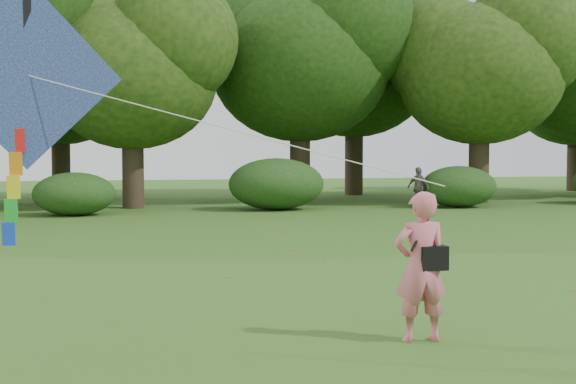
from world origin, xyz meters
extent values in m
plane|color=#265114|center=(0.00, 0.00, 0.00)|extent=(100.00, 100.00, 0.00)
imported|color=#DD6878|center=(0.27, -0.42, 0.81)|extent=(0.61, 0.42, 1.62)
imported|color=slate|center=(8.28, 17.28, 0.77)|extent=(0.81, 0.96, 1.55)
cube|color=black|center=(0.39, -0.45, 0.91)|extent=(0.30, 0.20, 0.26)
cylinder|color=black|center=(0.27, -0.46, 1.22)|extent=(0.33, 0.14, 0.47)
cube|color=#2737A9|center=(-3.82, 0.97, 2.89)|extent=(2.07, 0.45, 2.09)
cube|color=black|center=(-3.82, 1.00, 2.89)|extent=(0.15, 0.29, 1.91)
cylinder|color=white|center=(-1.65, 0.25, 2.28)|extent=(4.35, 1.45, 1.23)
cube|color=red|center=(-3.92, 0.99, 2.17)|extent=(0.14, 0.06, 0.26)
cube|color=orange|center=(-3.95, 0.99, 1.91)|extent=(0.14, 0.06, 0.26)
cube|color=yellow|center=(-3.98, 0.99, 1.65)|extent=(0.14, 0.06, 0.26)
cube|color=green|center=(-4.01, 0.99, 1.39)|extent=(0.14, 0.06, 0.26)
cube|color=blue|center=(-4.04, 0.99, 1.13)|extent=(0.14, 0.06, 0.26)
cylinder|color=#3A2D1E|center=(-2.00, 20.00, 1.57)|extent=(0.80, 0.80, 3.15)
ellipsoid|color=#1E3F11|center=(-2.00, 20.00, 4.91)|extent=(6.40, 6.40, 5.44)
cylinder|color=#3A2D1E|center=(5.00, 22.00, 1.84)|extent=(0.86, 0.86, 3.67)
ellipsoid|color=#1E3F11|center=(5.00, 22.00, 5.76)|extent=(7.60, 7.60, 6.46)
cylinder|color=#3A2D1E|center=(12.00, 19.50, 1.72)|extent=(0.83, 0.83, 3.43)
ellipsoid|color=#1E3F11|center=(12.00, 19.50, 5.30)|extent=(6.80, 6.80, 5.78)
cylinder|color=#3A2D1E|center=(-5.00, 27.50, 1.75)|extent=(0.84, 0.84, 3.50)
ellipsoid|color=#1E3F11|center=(-5.00, 27.50, 5.43)|extent=(7.00, 7.00, 5.95)
cylinder|color=#3A2D1E|center=(9.00, 26.50, 2.01)|extent=(0.90, 0.90, 4.02)
ellipsoid|color=#1E3F11|center=(9.00, 26.50, 6.17)|extent=(7.80, 7.80, 6.63)
cylinder|color=#3A2D1E|center=(22.00, 27.00, 1.78)|extent=(0.85, 0.85, 3.57)
ellipsoid|color=#264919|center=(-4.00, 17.10, 0.71)|extent=(2.66, 2.09, 1.42)
ellipsoid|color=#264919|center=(3.00, 17.90, 0.94)|extent=(3.50, 2.75, 1.88)
ellipsoid|color=#264919|center=(10.00, 17.40, 0.79)|extent=(2.94, 2.31, 1.58)
cube|color=brown|center=(-1.04, 4.13, 0.00)|extent=(0.12, 0.14, 0.01)
cube|color=brown|center=(1.04, 9.27, 0.00)|extent=(0.14, 0.14, 0.01)
cube|color=brown|center=(1.06, 5.47, 0.00)|extent=(0.14, 0.14, 0.01)
cube|color=brown|center=(2.99, 4.89, 0.00)|extent=(0.14, 0.11, 0.01)
cube|color=brown|center=(4.79, 6.90, 0.00)|extent=(0.11, 0.14, 0.01)
cube|color=brown|center=(4.10, 8.76, 0.00)|extent=(0.09, 0.13, 0.01)
cube|color=brown|center=(0.63, 6.30, 0.00)|extent=(0.12, 0.08, 0.01)
cube|color=brown|center=(3.71, 1.65, 0.00)|extent=(0.14, 0.12, 0.01)
camera|label=1|loc=(-2.99, -7.50, 2.01)|focal=45.00mm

